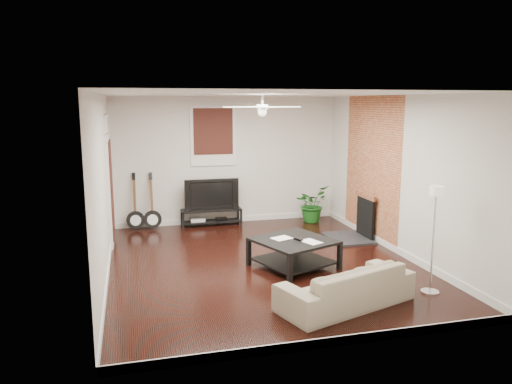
% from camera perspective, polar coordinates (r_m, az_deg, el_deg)
% --- Properties ---
extents(room, '(5.01, 6.01, 2.81)m').
position_cam_1_polar(room, '(8.06, 0.71, 1.25)').
color(room, black).
rests_on(room, ground).
extents(brick_accent, '(0.02, 2.20, 2.80)m').
position_cam_1_polar(brick_accent, '(9.90, 13.21, 2.68)').
color(brick_accent, '#B35A39').
rests_on(brick_accent, floor).
extents(fireplace, '(0.80, 1.10, 0.92)m').
position_cam_1_polar(fireplace, '(9.93, 11.51, -2.75)').
color(fireplace, black).
rests_on(fireplace, floor).
extents(window_back, '(1.00, 0.06, 1.30)m').
position_cam_1_polar(window_back, '(10.82, -4.98, 6.47)').
color(window_back, black).
rests_on(window_back, wall_back).
extents(door_left, '(0.08, 1.00, 2.50)m').
position_cam_1_polar(door_left, '(9.69, -16.53, 1.47)').
color(door_left, white).
rests_on(door_left, wall_left).
extents(tv_stand, '(1.32, 0.35, 0.37)m').
position_cam_1_polar(tv_stand, '(10.88, -5.18, -2.92)').
color(tv_stand, black).
rests_on(tv_stand, floor).
extents(tv, '(1.18, 0.15, 0.68)m').
position_cam_1_polar(tv, '(10.80, -5.24, -0.18)').
color(tv, black).
rests_on(tv, tv_stand).
extents(coffee_table, '(1.46, 1.46, 0.47)m').
position_cam_1_polar(coffee_table, '(8.15, 4.37, -7.08)').
color(coffee_table, black).
rests_on(coffee_table, floor).
extents(sofa, '(2.04, 1.31, 0.56)m').
position_cam_1_polar(sofa, '(6.76, 10.38, -10.58)').
color(sofa, tan).
rests_on(sofa, floor).
extents(floor_lamp, '(0.32, 0.32, 1.55)m').
position_cam_1_polar(floor_lamp, '(7.34, 19.83, -5.26)').
color(floor_lamp, silver).
rests_on(floor_lamp, floor).
extents(potted_plant, '(0.98, 0.97, 0.83)m').
position_cam_1_polar(potted_plant, '(11.19, 6.45, -1.38)').
color(potted_plant, '#195819').
rests_on(potted_plant, floor).
extents(guitar_left, '(0.40, 0.30, 1.24)m').
position_cam_1_polar(guitar_left, '(10.63, -13.85, -1.11)').
color(guitar_left, black).
rests_on(guitar_left, floor).
extents(guitar_right, '(0.39, 0.28, 1.24)m').
position_cam_1_polar(guitar_right, '(10.61, -11.96, -1.05)').
color(guitar_right, black).
rests_on(guitar_right, floor).
extents(ceiling_fan, '(1.24, 1.24, 0.32)m').
position_cam_1_polar(ceiling_fan, '(7.96, 0.73, 9.82)').
color(ceiling_fan, white).
rests_on(ceiling_fan, ceiling).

